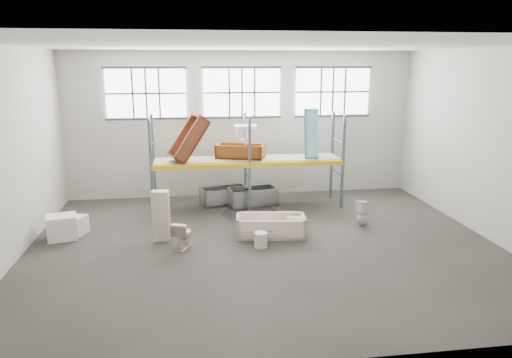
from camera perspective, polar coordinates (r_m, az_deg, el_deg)
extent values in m
cube|color=#45413C|center=(12.43, 0.98, -8.15)|extent=(12.00, 10.00, 0.10)
cube|color=silver|center=(11.54, 1.08, 16.05)|extent=(12.00, 10.00, 0.10)
cube|color=beige|center=(16.67, -1.72, 6.57)|extent=(12.00, 0.10, 5.00)
cube|color=#A7A59B|center=(6.92, 7.63, -3.96)|extent=(12.00, 0.10, 5.00)
cube|color=#B8B6AA|center=(12.32, -28.00, 2.38)|extent=(0.10, 10.00, 5.00)
cube|color=#B4B2A8|center=(14.00, 26.35, 3.75)|extent=(0.10, 10.00, 5.00)
cube|color=white|center=(16.41, -13.05, 9.97)|extent=(2.60, 0.04, 1.60)
cube|color=white|center=(16.46, -1.70, 10.32)|extent=(2.60, 0.04, 1.60)
cube|color=white|center=(17.11, 9.19, 10.29)|extent=(2.60, 0.04, 1.60)
cube|color=slate|center=(14.66, -12.47, 1.28)|extent=(0.08, 0.08, 3.00)
cube|color=slate|center=(15.83, -12.16, 2.21)|extent=(0.08, 0.08, 3.00)
cube|color=slate|center=(14.73, -0.76, 1.66)|extent=(0.08, 0.08, 3.00)
cube|color=slate|center=(15.90, -1.31, 2.56)|extent=(0.08, 0.08, 3.00)
cube|color=slate|center=(15.39, 10.39, 1.97)|extent=(0.08, 0.08, 3.00)
cube|color=slate|center=(16.51, 9.09, 2.82)|extent=(0.08, 0.08, 3.00)
cube|color=yellow|center=(14.73, -0.76, 1.66)|extent=(6.00, 0.10, 0.14)
cube|color=yellow|center=(15.90, -1.31, 2.56)|extent=(6.00, 0.10, 0.14)
cube|color=gray|center=(15.30, -1.05, 2.42)|extent=(5.90, 1.10, 0.03)
cylinder|color=black|center=(14.93, -0.65, -4.13)|extent=(1.80, 1.80, 0.00)
cube|color=beige|center=(13.11, 4.67, -5.46)|extent=(0.49, 0.36, 0.42)
imported|color=beige|center=(13.07, 3.46, -6.06)|extent=(0.57, 0.57, 0.17)
imported|color=beige|center=(12.27, -8.79, -6.57)|extent=(0.62, 0.80, 0.72)
cube|color=beige|center=(12.78, -11.31, -4.34)|extent=(0.47, 0.35, 1.35)
imported|color=white|center=(14.07, 12.69, -3.95)|extent=(0.46, 0.46, 0.77)
imported|color=white|center=(15.10, -1.24, 4.26)|extent=(0.87, 0.77, 0.64)
cylinder|color=silver|center=(12.22, 0.57, -7.31)|extent=(0.41, 0.41, 0.39)
cube|color=white|center=(13.76, -22.23, -5.36)|extent=(0.88, 0.79, 0.64)
cube|color=silver|center=(14.03, -20.99, -5.21)|extent=(0.76, 0.76, 0.49)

